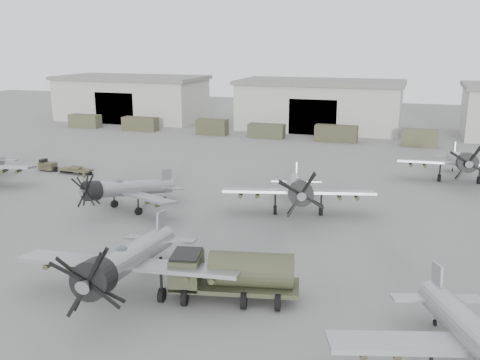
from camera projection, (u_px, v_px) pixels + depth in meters
The scene contains 16 objects.
ground at pixel (172, 254), 39.93m from camera, with size 220.00×220.00×0.00m, color slate.
hangar_left at pixel (132, 98), 107.29m from camera, with size 29.00×14.80×8.70m.
hangar_center at pixel (320, 105), 95.76m from camera, with size 29.00×14.80×8.70m.
support_truck_0 at pixel (85, 121), 98.06m from camera, with size 5.84×2.20×2.37m, color #44482F.
support_truck_1 at pixel (140, 124), 94.61m from camera, with size 6.37×2.20×2.39m, color #3F3F29.
support_truck_2 at pixel (212, 127), 90.43m from camera, with size 5.24×2.20×2.64m, color #3D3D28.
support_truck_3 at pixel (266, 131), 87.58m from camera, with size 5.94×2.20×2.28m, color #3B412A.
support_truck_4 at pixel (336, 134), 84.09m from camera, with size 6.61×2.20×2.60m, color #3B3A26.
support_truck_5 at pixel (420, 138), 80.27m from camera, with size 5.18×2.20×2.60m, color #48492F.
aircraft_near_1 at pixel (126, 260), 32.33m from camera, with size 14.15×12.74×5.62m.
aircraft_mid_1 at pixel (124, 189), 49.43m from camera, with size 11.62×10.50×4.70m.
aircraft_mid_2 at pixel (299, 188), 48.26m from camera, with size 13.91×12.53×5.54m.
aircraft_far_1 at pixel (461, 161), 59.34m from camera, with size 13.82×12.44×5.52m.
fuel_tanker at pixel (233, 272), 32.70m from camera, with size 8.19×4.71×3.02m.
tug_trailer at pixel (58, 167), 64.89m from camera, with size 7.26×1.79×1.45m.
ground_crew at pixel (84, 174), 60.79m from camera, with size 0.56×0.37×1.54m, color #44482F.
Camera 1 is at (16.51, -33.77, 15.43)m, focal length 40.00 mm.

